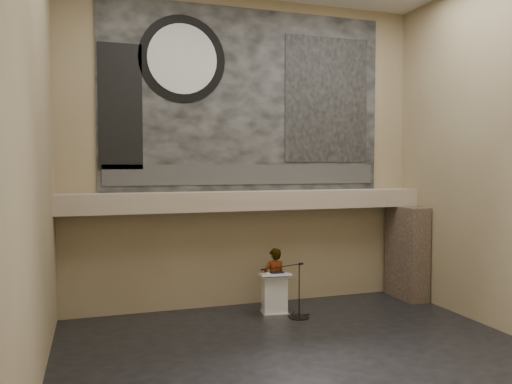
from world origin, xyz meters
name	(u,v)px	position (x,y,z in m)	size (l,w,h in m)	color
floor	(304,354)	(0.00, 0.00, 0.00)	(10.00, 10.00, 0.00)	black
wall_back	(247,153)	(0.00, 4.00, 4.25)	(10.00, 0.02, 8.50)	#8C7859
wall_front	(433,137)	(0.00, -4.00, 4.25)	(10.00, 0.02, 8.50)	#8C7859
wall_left	(36,145)	(-5.00, 0.00, 4.25)	(0.02, 8.00, 8.50)	#8C7859
wall_right	(502,150)	(5.00, 0.00, 4.25)	(0.02, 8.00, 8.50)	#8C7859
soffit	(251,200)	(0.00, 3.60, 2.95)	(10.00, 0.80, 0.50)	gray
sprinkler_left	(194,213)	(-1.60, 3.55, 2.67)	(0.04, 0.04, 0.06)	#B2893D
sprinkler_right	(316,209)	(1.90, 3.55, 2.67)	(0.04, 0.04, 0.06)	#B2893D
banner	(247,100)	(0.00, 3.97, 5.70)	(8.00, 0.05, 5.00)	black
banner_text_strip	(248,175)	(0.00, 3.93, 3.65)	(7.76, 0.02, 0.55)	#2F2F2F
banner_clock_rim	(182,59)	(-1.80, 3.93, 6.70)	(2.30, 2.30, 0.02)	black
banner_clock_face	(183,59)	(-1.80, 3.91, 6.70)	(1.84, 1.84, 0.02)	silver
banner_building_print	(327,100)	(2.40, 3.93, 5.80)	(2.60, 0.02, 3.60)	black
banner_brick_print	(120,107)	(-3.40, 3.93, 5.40)	(1.10, 0.02, 3.20)	black
stone_pier	(407,252)	(4.65, 3.15, 1.35)	(0.60, 1.40, 2.70)	#3F3126
lectern	(275,294)	(0.36, 2.75, 0.55)	(0.84, 0.65, 1.14)	silver
binder	(277,273)	(0.42, 2.74, 1.12)	(0.31, 0.25, 0.04)	black
papers	(270,274)	(0.24, 2.74, 1.10)	(0.19, 0.26, 0.01)	white
speaker_person	(274,280)	(0.48, 3.08, 0.85)	(0.62, 0.41, 1.70)	silver
mic_stand	(298,310)	(0.84, 2.33, 0.21)	(1.40, 0.63, 1.43)	black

